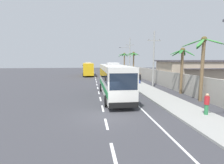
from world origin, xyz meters
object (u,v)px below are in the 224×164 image
object	(u,v)px
palm_nearest	(203,57)
palm_third	(182,62)
coach_bus_foreground	(114,79)
pedestrian_midwalk	(140,78)
pedestrian_far_walk	(207,104)
coach_bus_far_lane	(88,69)
motorcycle_beside_bus	(120,82)
palm_second	(134,60)
palm_fourth	(124,59)
utility_pole_far	(129,56)
pedestrian_near_kerb	(136,79)
roadside_building	(196,73)
utility_pole_mid	(154,58)

from	to	relation	value
palm_nearest	palm_third	bearing A→B (deg)	88.43
coach_bus_foreground	palm_nearest	distance (m)	9.44
pedestrian_midwalk	palm_nearest	xyz separation A→B (m)	(2.68, -12.80, 3.44)
pedestrian_far_walk	coach_bus_far_lane	bearing A→B (deg)	79.41
motorcycle_beside_bus	pedestrian_midwalk	xyz separation A→B (m)	(3.73, 1.44, 0.40)
coach_bus_far_lane	palm_second	world-z (taller)	palm_second
palm_second	palm_fourth	xyz separation A→B (m)	(-0.78, 7.49, 0.17)
motorcycle_beside_bus	utility_pole_far	xyz separation A→B (m)	(5.03, 15.72, 4.46)
motorcycle_beside_bus	palm_third	world-z (taller)	palm_third
pedestrian_near_kerb	palm_third	xyz separation A→B (m)	(3.80, -7.62, 2.96)
pedestrian_far_walk	palm_nearest	size ratio (longest dim) A/B	0.25
pedestrian_far_walk	roadside_building	size ratio (longest dim) A/B	0.13
utility_pole_mid	roadside_building	size ratio (longest dim) A/B	0.71
coach_bus_foreground	pedestrian_midwalk	world-z (taller)	coach_bus_foreground
palm_third	roadside_building	bearing A→B (deg)	46.01
coach_bus_far_lane	coach_bus_foreground	bearing A→B (deg)	-83.07
motorcycle_beside_bus	pedestrian_far_walk	world-z (taller)	pedestrian_far_walk
palm_nearest	palm_second	distance (m)	24.95
utility_pole_far	coach_bus_foreground	bearing A→B (deg)	-106.66
pedestrian_far_walk	palm_fourth	world-z (taller)	palm_fourth
pedestrian_midwalk	utility_pole_far	world-z (taller)	utility_pole_far
pedestrian_far_walk	utility_pole_mid	distance (m)	14.94
coach_bus_far_lane	utility_pole_mid	size ratio (longest dim) A/B	1.27
coach_bus_far_lane	palm_fourth	size ratio (longest dim) A/B	1.74
utility_pole_mid	pedestrian_midwalk	bearing A→B (deg)	115.62
coach_bus_far_lane	pedestrian_far_walk	xyz separation A→B (m)	(9.28, -34.98, -0.90)
palm_third	coach_bus_foreground	bearing A→B (deg)	-174.50
pedestrian_near_kerb	palm_third	world-z (taller)	palm_third
pedestrian_near_kerb	coach_bus_foreground	bearing A→B (deg)	11.36
palm_nearest	roadside_building	xyz separation A→B (m)	(6.13, 10.35, -2.41)
pedestrian_midwalk	palm_third	world-z (taller)	palm_third
coach_bus_foreground	motorcycle_beside_bus	xyz separation A→B (m)	(2.09, 8.08, -1.35)
motorcycle_beside_bus	utility_pole_mid	distance (m)	6.47
utility_pole_mid	utility_pole_far	size ratio (longest dim) A/B	0.89
palm_third	pedestrian_midwalk	bearing A→B (deg)	107.81
coach_bus_foreground	utility_pole_far	size ratio (longest dim) A/B	1.25
palm_fourth	roadside_building	world-z (taller)	palm_fourth
roadside_building	palm_nearest	bearing A→B (deg)	-120.65
pedestrian_midwalk	utility_pole_far	xyz separation A→B (m)	(1.30, 14.28, 4.07)
pedestrian_near_kerb	palm_nearest	bearing A→B (deg)	58.47
palm_nearest	palm_third	world-z (taller)	palm_nearest
pedestrian_midwalk	coach_bus_far_lane	bearing A→B (deg)	-16.56
palm_second	pedestrian_near_kerb	bearing A→B (deg)	-102.24
coach_bus_foreground	palm_nearest	size ratio (longest dim) A/B	1.86
motorcycle_beside_bus	palm_fourth	size ratio (longest dim) A/B	0.32
coach_bus_foreground	motorcycle_beside_bus	distance (m)	8.45
coach_bus_foreground	coach_bus_far_lane	bearing A→B (deg)	96.93
pedestrian_midwalk	motorcycle_beside_bus	bearing A→B (deg)	67.30
pedestrian_near_kerb	pedestrian_far_walk	xyz separation A→B (m)	(1.16, -16.19, -0.04)
coach_bus_far_lane	palm_third	bearing A→B (deg)	-65.70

